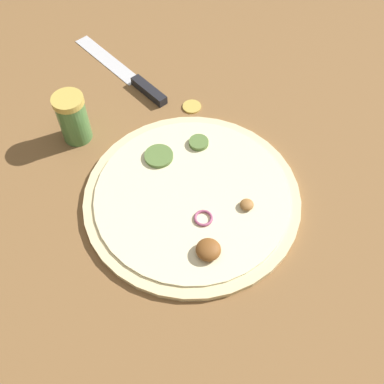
# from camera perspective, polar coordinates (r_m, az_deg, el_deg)

# --- Properties ---
(ground_plane) EXTENTS (3.00, 3.00, 0.00)m
(ground_plane) POSITION_cam_1_polar(r_m,az_deg,el_deg) (0.78, -0.00, -0.88)
(ground_plane) COLOR brown
(pizza) EXTENTS (0.37, 0.37, 0.03)m
(pizza) POSITION_cam_1_polar(r_m,az_deg,el_deg) (0.77, 0.02, -0.60)
(pizza) COLOR beige
(pizza) RESTS_ON ground_plane
(knife) EXTENTS (0.26, 0.18, 0.02)m
(knife) POSITION_cam_1_polar(r_m,az_deg,el_deg) (0.98, -7.28, 13.92)
(knife) COLOR silver
(knife) RESTS_ON ground_plane
(spice_jar) EXTENTS (0.06, 0.06, 0.10)m
(spice_jar) POSITION_cam_1_polar(r_m,az_deg,el_deg) (0.86, -14.88, 9.08)
(spice_jar) COLOR #4C7F42
(spice_jar) RESTS_ON ground_plane
(loose_cap) EXTENTS (0.04, 0.04, 0.01)m
(loose_cap) POSITION_cam_1_polar(r_m,az_deg,el_deg) (0.92, -0.02, 10.87)
(loose_cap) COLOR gold
(loose_cap) RESTS_ON ground_plane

